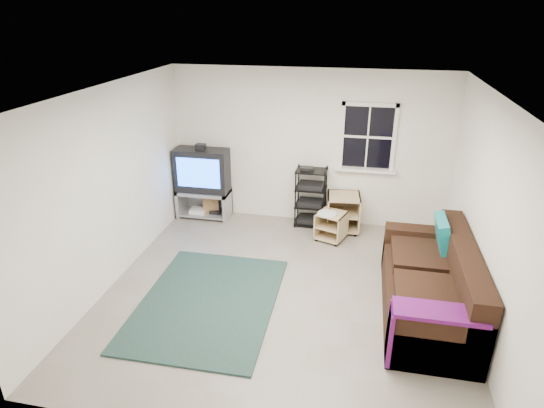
% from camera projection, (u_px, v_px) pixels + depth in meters
% --- Properties ---
extents(room, '(4.60, 4.62, 4.60)m').
position_uv_depth(room, '(367.00, 142.00, 7.27)').
color(room, slate).
rests_on(room, ground).
extents(tv_unit, '(0.91, 0.46, 1.34)m').
position_uv_depth(tv_unit, '(203.00, 178.00, 7.88)').
color(tv_unit, gray).
rests_on(tv_unit, ground).
extents(av_rack, '(0.51, 0.37, 1.03)m').
position_uv_depth(av_rack, '(311.00, 201.00, 7.69)').
color(av_rack, black).
rests_on(av_rack, ground).
extents(side_table_left, '(0.58, 0.58, 0.63)m').
position_uv_depth(side_table_left, '(343.00, 211.00, 7.58)').
color(side_table_left, tan).
rests_on(side_table_left, ground).
extents(side_table_right, '(0.54, 0.54, 0.49)m').
position_uv_depth(side_table_right, '(332.00, 223.00, 7.27)').
color(side_table_right, tan).
rests_on(side_table_right, ground).
extents(sofa, '(0.98, 2.22, 1.02)m').
position_uv_depth(sofa, '(431.00, 288.00, 5.47)').
color(sofa, black).
rests_on(sofa, ground).
extents(shag_rug, '(1.70, 2.32, 0.03)m').
position_uv_depth(shag_rug, '(208.00, 302.00, 5.78)').
color(shag_rug, black).
rests_on(shag_rug, ground).
extents(paper_bag, '(0.31, 0.25, 0.38)m').
position_uv_depth(paper_bag, '(211.00, 206.00, 8.12)').
color(paper_bag, olive).
rests_on(paper_bag, ground).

